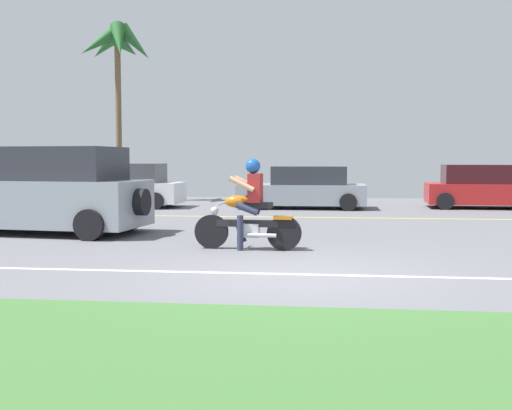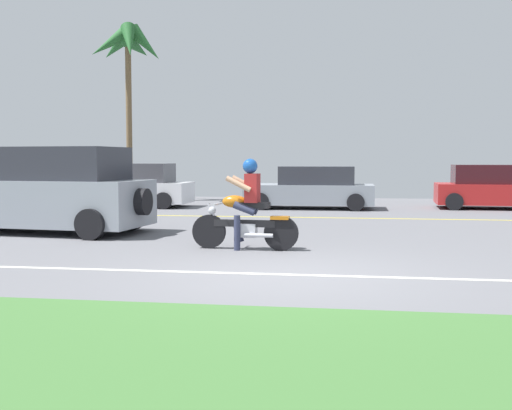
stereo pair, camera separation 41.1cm
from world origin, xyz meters
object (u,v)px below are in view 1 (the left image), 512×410
object	(u,v)px
suv_nearby	(45,192)
parked_car_1	(304,188)
parked_car_2	(480,188)
palm_tree_0	(117,52)
parked_car_0	(121,187)
motorcyclist	(248,211)

from	to	relation	value
suv_nearby	parked_car_1	bearing A→B (deg)	55.14
parked_car_1	parked_car_2	xyz separation A→B (m)	(5.87, 0.78, 0.02)
suv_nearby	palm_tree_0	distance (m)	11.71
suv_nearby	parked_car_1	world-z (taller)	suv_nearby
parked_car_0	parked_car_2	bearing A→B (deg)	4.47
parked_car_2	palm_tree_0	world-z (taller)	palm_tree_0
parked_car_1	motorcyclist	bearing A→B (deg)	-93.63
suv_nearby	palm_tree_0	world-z (taller)	palm_tree_0
parked_car_0	palm_tree_0	bearing A→B (deg)	109.89
palm_tree_0	suv_nearby	bearing A→B (deg)	-79.60
parked_car_1	suv_nearby	bearing A→B (deg)	-124.86
suv_nearby	parked_car_2	distance (m)	14.15
motorcyclist	suv_nearby	distance (m)	5.18
parked_car_2	palm_tree_0	xyz separation A→B (m)	(-13.20, 1.95, 5.08)
motorcyclist	palm_tree_0	bearing A→B (deg)	118.31
palm_tree_0	parked_car_2	bearing A→B (deg)	-8.42
parked_car_0	palm_tree_0	size ratio (longest dim) A/B	0.64
suv_nearby	parked_car_0	bearing A→B (deg)	96.57
suv_nearby	palm_tree_0	size ratio (longest dim) A/B	0.69
suv_nearby	parked_car_1	xyz separation A→B (m)	(5.40, 7.76, -0.26)
motorcyclist	parked_car_2	xyz separation A→B (m)	(6.49, 10.50, -0.01)
parked_car_2	parked_car_0	bearing A→B (deg)	-175.53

